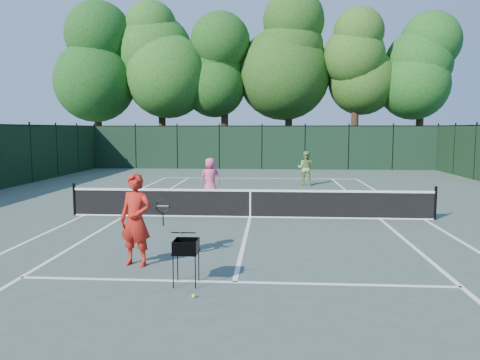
# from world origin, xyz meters

# --- Properties ---
(ground) EXTENTS (90.00, 90.00, 0.00)m
(ground) POSITION_xyz_m (0.00, 0.00, 0.00)
(ground) COLOR #435148
(ground) RESTS_ON ground
(sideline_doubles_left) EXTENTS (0.10, 23.77, 0.01)m
(sideline_doubles_left) POSITION_xyz_m (-5.49, 0.00, 0.00)
(sideline_doubles_left) COLOR white
(sideline_doubles_left) RESTS_ON ground
(sideline_doubles_right) EXTENTS (0.10, 23.77, 0.01)m
(sideline_doubles_right) POSITION_xyz_m (5.49, 0.00, 0.00)
(sideline_doubles_right) COLOR white
(sideline_doubles_right) RESTS_ON ground
(sideline_singles_left) EXTENTS (0.10, 23.77, 0.01)m
(sideline_singles_left) POSITION_xyz_m (-4.12, 0.00, 0.00)
(sideline_singles_left) COLOR white
(sideline_singles_left) RESTS_ON ground
(sideline_singles_right) EXTENTS (0.10, 23.77, 0.01)m
(sideline_singles_right) POSITION_xyz_m (4.12, 0.00, 0.00)
(sideline_singles_right) COLOR white
(sideline_singles_right) RESTS_ON ground
(baseline_far) EXTENTS (10.97, 0.10, 0.01)m
(baseline_far) POSITION_xyz_m (0.00, 11.88, 0.00)
(baseline_far) COLOR white
(baseline_far) RESTS_ON ground
(service_line_near) EXTENTS (8.23, 0.10, 0.01)m
(service_line_near) POSITION_xyz_m (0.00, -6.40, 0.00)
(service_line_near) COLOR white
(service_line_near) RESTS_ON ground
(service_line_far) EXTENTS (8.23, 0.10, 0.01)m
(service_line_far) POSITION_xyz_m (0.00, 6.40, 0.00)
(service_line_far) COLOR white
(service_line_far) RESTS_ON ground
(center_service_line) EXTENTS (0.10, 12.80, 0.01)m
(center_service_line) POSITION_xyz_m (0.00, 0.00, 0.00)
(center_service_line) COLOR white
(center_service_line) RESTS_ON ground
(tennis_net) EXTENTS (11.69, 0.09, 1.06)m
(tennis_net) POSITION_xyz_m (0.00, 0.00, 0.48)
(tennis_net) COLOR black
(tennis_net) RESTS_ON ground
(fence_far) EXTENTS (24.00, 0.05, 3.00)m
(fence_far) POSITION_xyz_m (0.00, 18.00, 1.50)
(fence_far) COLOR black
(fence_far) RESTS_ON ground
(tree_0) EXTENTS (6.40, 6.40, 13.14)m
(tree_0) POSITION_xyz_m (-13.00, 21.50, 8.16)
(tree_0) COLOR black
(tree_0) RESTS_ON ground
(tree_1) EXTENTS (6.80, 6.80, 13.98)m
(tree_1) POSITION_xyz_m (-8.00, 22.00, 8.69)
(tree_1) COLOR black
(tree_1) RESTS_ON ground
(tree_2) EXTENTS (6.00, 6.00, 12.40)m
(tree_2) POSITION_xyz_m (-3.00, 21.80, 7.73)
(tree_2) COLOR black
(tree_2) RESTS_ON ground
(tree_3) EXTENTS (7.00, 7.00, 14.45)m
(tree_3) POSITION_xyz_m (2.00, 22.30, 9.01)
(tree_3) COLOR black
(tree_3) RESTS_ON ground
(tree_4) EXTENTS (6.20, 6.20, 12.97)m
(tree_4) POSITION_xyz_m (7.00, 21.60, 8.14)
(tree_4) COLOR black
(tree_4) RESTS_ON ground
(tree_5) EXTENTS (5.80, 5.80, 12.23)m
(tree_5) POSITION_xyz_m (12.00, 22.10, 7.71)
(tree_5) COLOR black
(tree_5) RESTS_ON ground
(coach) EXTENTS (1.08, 0.63, 1.93)m
(coach) POSITION_xyz_m (-2.13, -5.45, 0.96)
(coach) COLOR red
(coach) RESTS_ON ground
(player_pink) EXTENTS (0.86, 0.59, 1.69)m
(player_pink) POSITION_xyz_m (-1.78, 3.79, 0.84)
(player_pink) COLOR #E45081
(player_pink) RESTS_ON ground
(player_green) EXTENTS (0.98, 0.86, 1.71)m
(player_green) POSITION_xyz_m (2.39, 8.83, 0.86)
(player_green) COLOR #7DA452
(player_green) RESTS_ON ground
(ball_hopper) EXTENTS (0.47, 0.47, 0.84)m
(ball_hopper) POSITION_xyz_m (-0.87, -6.60, 0.70)
(ball_hopper) COLOR black
(ball_hopper) RESTS_ON ground
(loose_ball_near_cart) EXTENTS (0.07, 0.07, 0.07)m
(loose_ball_near_cart) POSITION_xyz_m (-0.62, -7.26, 0.03)
(loose_ball_near_cart) COLOR #DEF331
(loose_ball_near_cart) RESTS_ON ground
(loose_ball_midcourt) EXTENTS (0.07, 0.07, 0.07)m
(loose_ball_midcourt) POSITION_xyz_m (-1.79, -2.53, 0.03)
(loose_ball_midcourt) COLOR #BED32B
(loose_ball_midcourt) RESTS_ON ground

